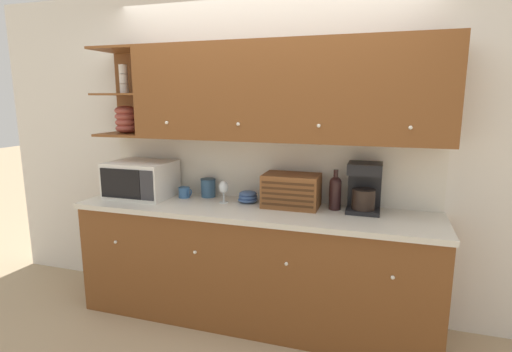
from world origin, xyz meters
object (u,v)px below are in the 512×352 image
object	(u,v)px
wine_glass	(224,188)
bread_box	(291,191)
storage_canister	(208,188)
bowl_stack_on_counter	(248,197)
mug	(184,192)
wine_bottle	(335,191)
microwave	(141,179)
coffee_maker	(364,187)

from	to	relation	value
wine_glass	bread_box	xyz separation A→B (m)	(0.54, 0.05, 0.01)
storage_canister	wine_glass	world-z (taller)	wine_glass
bowl_stack_on_counter	bread_box	world-z (taller)	bread_box
mug	bowl_stack_on_counter	size ratio (longest dim) A/B	0.66
wine_bottle	microwave	bearing A→B (deg)	-176.64
coffee_maker	storage_canister	bearing A→B (deg)	177.11
storage_canister	bread_box	bearing A→B (deg)	-7.24
mug	storage_canister	bearing A→B (deg)	26.33
mug	coffee_maker	size ratio (longest dim) A/B	0.29
microwave	storage_canister	distance (m)	0.57
storage_canister	coffee_maker	size ratio (longest dim) A/B	0.42
storage_canister	bowl_stack_on_counter	bearing A→B (deg)	-11.29
mug	bread_box	bearing A→B (deg)	-0.35
microwave	wine_bottle	distance (m)	1.61
wine_bottle	mug	bearing A→B (deg)	-179.06
coffee_maker	mug	bearing A→B (deg)	-179.05
coffee_maker	bowl_stack_on_counter	bearing A→B (deg)	-179.25
microwave	bread_box	size ratio (longest dim) A/B	1.22
storage_canister	microwave	bearing A→B (deg)	-163.37
wine_glass	storage_canister	bearing A→B (deg)	144.89
wine_glass	coffee_maker	bearing A→B (deg)	3.99
wine_glass	wine_bottle	world-z (taller)	wine_bottle
mug	coffee_maker	distance (m)	1.45
coffee_maker	wine_glass	bearing A→B (deg)	-176.01
storage_canister	bread_box	size ratio (longest dim) A/B	0.37
microwave	wine_bottle	size ratio (longest dim) A/B	1.71
storage_canister	bowl_stack_on_counter	xyz separation A→B (m)	(0.38, -0.08, -0.03)
microwave	wine_glass	bearing A→B (deg)	1.77
mug	wine_glass	distance (m)	0.39
bowl_stack_on_counter	wine_bottle	bearing A→B (deg)	0.69
wine_glass	bread_box	size ratio (longest dim) A/B	0.42
microwave	wine_bottle	xyz separation A→B (m)	(1.60, 0.09, -0.01)
bread_box	coffee_maker	world-z (taller)	coffee_maker
storage_canister	wine_glass	distance (m)	0.24
bowl_stack_on_counter	wine_bottle	distance (m)	0.69
coffee_maker	wine_bottle	bearing A→B (deg)	-179.04
storage_canister	bowl_stack_on_counter	size ratio (longest dim) A/B	0.98
coffee_maker	microwave	bearing A→B (deg)	-176.91
bowl_stack_on_counter	wine_glass	bearing A→B (deg)	-160.86
bowl_stack_on_counter	storage_canister	bearing A→B (deg)	168.71
wine_bottle	coffee_maker	world-z (taller)	coffee_maker
wine_glass	coffee_maker	world-z (taller)	coffee_maker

